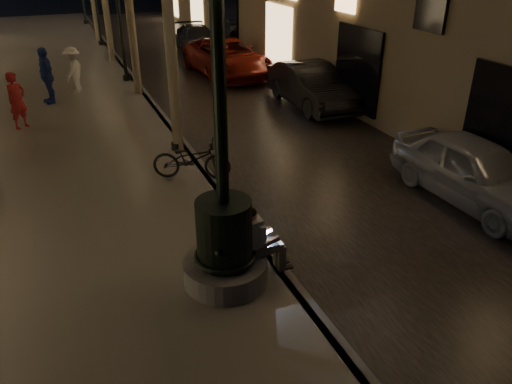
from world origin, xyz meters
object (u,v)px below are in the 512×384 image
car_third (227,58)px  pedestrian_white (74,70)px  car_second (311,86)px  car_rear (197,39)px  seated_man_laptop (259,238)px  car_front (475,171)px  pedestrian_blue (46,75)px  lamp_curb_b (117,0)px  pedestrian_red (17,101)px  lamp_curb_a (168,34)px  bicycle (192,159)px  fountain_lamppost (224,229)px

car_third → pedestrian_white: 6.41m
car_second → car_rear: 10.60m
seated_man_laptop → car_third: (4.39, 13.97, -0.14)m
car_front → pedestrian_blue: size_ratio=2.23×
lamp_curb_b → car_rear: bearing=48.9°
pedestrian_white → pedestrian_blue: bearing=-16.6°
car_rear → car_second: bearing=-81.1°
lamp_curb_b → car_third: (4.30, -0.03, -2.49)m
car_second → car_third: bearing=103.8°
car_rear → pedestrian_red: size_ratio=2.66×
car_rear → seated_man_laptop: bearing=-99.9°
lamp_curb_a → pedestrian_blue: bearing=116.6°
car_front → car_second: bearing=88.4°
car_second → pedestrian_white: bearing=151.6°
pedestrian_red → pedestrian_white: (1.85, 3.40, -0.01)m
pedestrian_red → pedestrian_blue: size_ratio=0.89×
car_second → bicycle: size_ratio=2.41×
car_third → pedestrian_red: bearing=-154.2°
seated_man_laptop → bicycle: 4.09m
fountain_lamppost → pedestrian_blue: bearing=100.7°
car_second → pedestrian_blue: bearing=159.9°
car_third → pedestrian_white: size_ratio=3.27×
car_front → car_third: car_third is taller
car_second → car_third: size_ratio=0.83×
car_third → pedestrian_blue: (-7.25, -2.06, 0.40)m
lamp_curb_b → car_third: bearing=-0.4°
pedestrian_white → lamp_curb_b: bearing=146.3°
seated_man_laptop → car_third: 14.64m
seated_man_laptop → lamp_curb_b: (0.09, 14.00, 2.34)m
car_rear → bicycle: bearing=-103.4°
pedestrian_blue → lamp_curb_b: bearing=107.7°
lamp_curb_a → pedestrian_blue: lamp_curb_a is taller
pedestrian_red → bicycle: size_ratio=0.91×
fountain_lamppost → lamp_curb_a: bearing=83.3°
car_second → car_rear: bearing=96.4°
pedestrian_blue → car_third: bearing=88.3°
seated_man_laptop → bicycle: bearing=90.2°
lamp_curb_a → car_second: bearing=25.6°
fountain_lamppost → car_third: bearing=70.3°
car_second → pedestrian_white: (-7.51, 4.25, 0.29)m
car_front → pedestrian_blue: 13.85m
lamp_curb_b → car_front: bearing=-67.2°
seated_man_laptop → lamp_curb_b: 14.20m
car_second → pedestrian_blue: pedestrian_blue is taller
lamp_curb_a → bicycle: bearing=-93.0°
car_third → car_front: bearing=-87.7°
lamp_curb_a → pedestrian_red: 5.65m
car_front → bicycle: 6.42m
lamp_curb_b → pedestrian_blue: 4.18m
fountain_lamppost → pedestrian_red: 10.00m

